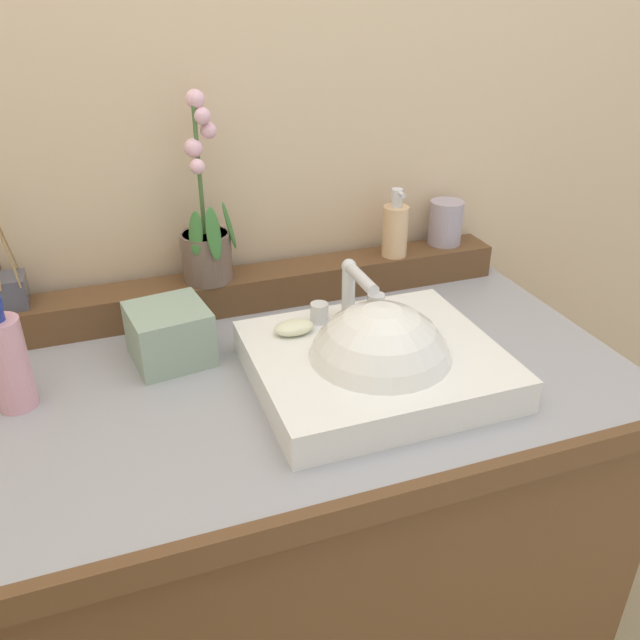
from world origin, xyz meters
The scene contains 11 objects.
wall_back centered at (0.00, 0.44, 1.22)m, with size 3.11×0.20×2.45m, color beige.
vanity_cabinet centered at (0.00, 0.00, 0.42)m, with size 1.17×0.67×0.85m.
back_ledge centered at (0.00, 0.27, 0.88)m, with size 1.10×0.09×0.07m, color brown.
sink_basin centered at (0.13, -0.08, 0.87)m, with size 0.40×0.35×0.27m.
soap_bar centered at (0.02, 0.02, 0.91)m, with size 0.07×0.04×0.02m, color beige.
potted_plant centered at (-0.08, 0.27, 1.00)m, with size 0.11×0.12×0.36m.
soap_dispenser centered at (0.32, 0.26, 0.97)m, with size 0.05×0.06×0.15m.
tumbler_cup centered at (0.46, 0.29, 0.96)m, with size 0.07×0.07×0.10m, color #A297A7.
reed_diffuser centered at (-0.44, 0.28, 0.95)m, with size 0.08×0.10×0.24m.
lotion_bottle centered at (-0.43, 0.05, 0.92)m, with size 0.06×0.06×0.19m.
tissue_box centered at (-0.18, 0.11, 0.89)m, with size 0.13×0.13×0.10m, color #8AA28F.
Camera 1 is at (-0.27, -0.91, 1.45)m, focal length 36.39 mm.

